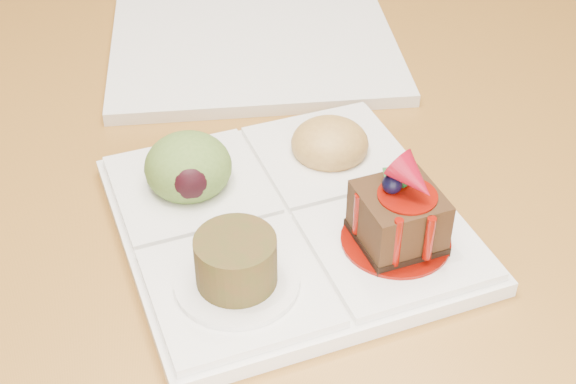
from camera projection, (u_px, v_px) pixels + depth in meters
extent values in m
plane|color=#4F3116|center=(257.00, 359.00, 1.44)|extent=(6.00, 6.00, 0.00)
cylinder|color=black|center=(542.00, 374.00, 1.17)|extent=(0.03, 0.03, 0.40)
cylinder|color=black|center=(488.00, 222.00, 1.43)|extent=(0.03, 0.03, 0.40)
cube|color=white|center=(288.00, 223.00, 0.58)|extent=(0.27, 0.27, 0.01)
cube|color=white|center=(395.00, 244.00, 0.55)|extent=(0.13, 0.13, 0.01)
cube|color=white|center=(237.00, 287.00, 0.52)|extent=(0.13, 0.13, 0.01)
cube|color=white|center=(190.00, 185.00, 0.60)|extent=(0.13, 0.13, 0.01)
cube|color=white|center=(329.00, 153.00, 0.63)|extent=(0.13, 0.13, 0.01)
cylinder|color=#6E0A04|center=(396.00, 240.00, 0.55)|extent=(0.08, 0.08, 0.00)
cube|color=black|center=(396.00, 237.00, 0.55)|extent=(0.06, 0.06, 0.01)
cube|color=#39230F|center=(399.00, 214.00, 0.53)|extent=(0.06, 0.06, 0.03)
cylinder|color=#6E0A04|center=(401.00, 193.00, 0.52)|extent=(0.04, 0.04, 0.00)
sphere|color=black|center=(392.00, 184.00, 0.52)|extent=(0.01, 0.01, 0.01)
cone|color=maroon|center=(414.00, 179.00, 0.51)|extent=(0.04, 0.04, 0.03)
cube|color=#134F19|center=(401.00, 177.00, 0.53)|extent=(0.01, 0.02, 0.01)
cube|color=#134F19|center=(391.00, 177.00, 0.53)|extent=(0.01, 0.01, 0.01)
cylinder|color=#6E0A04|center=(397.00, 242.00, 0.51)|extent=(0.01, 0.01, 0.04)
cylinder|color=#6E0A04|center=(429.00, 238.00, 0.52)|extent=(0.01, 0.01, 0.03)
cylinder|color=#6E0A04|center=(358.00, 214.00, 0.53)|extent=(0.01, 0.01, 0.03)
cylinder|color=white|center=(237.00, 282.00, 0.52)|extent=(0.08, 0.08, 0.00)
cylinder|color=#4B2E15|center=(236.00, 260.00, 0.50)|extent=(0.05, 0.05, 0.03)
cylinder|color=#45280E|center=(235.00, 247.00, 0.50)|extent=(0.04, 0.04, 0.00)
ellipsoid|color=olive|center=(188.00, 167.00, 0.59)|extent=(0.06, 0.06, 0.05)
ellipsoid|color=black|center=(190.00, 183.00, 0.57)|extent=(0.03, 0.02, 0.03)
ellipsoid|color=#BA8E43|center=(330.00, 144.00, 0.63)|extent=(0.06, 0.06, 0.04)
cube|color=#BE4D0D|center=(344.00, 134.00, 0.63)|extent=(0.02, 0.02, 0.01)
cube|color=#407B1A|center=(334.00, 128.00, 0.63)|extent=(0.02, 0.02, 0.01)
cube|color=#BE4D0D|center=(323.00, 133.00, 0.63)|extent=(0.02, 0.02, 0.01)
cube|color=#407B1A|center=(313.00, 136.00, 0.63)|extent=(0.02, 0.02, 0.01)
cube|color=#BE4D0D|center=(316.00, 141.00, 0.62)|extent=(0.02, 0.02, 0.01)
cube|color=#407B1A|center=(326.00, 145.00, 0.62)|extent=(0.02, 0.02, 0.01)
cube|color=#BE4D0D|center=(339.00, 148.00, 0.62)|extent=(0.02, 0.02, 0.01)
cube|color=#407B1A|center=(348.00, 141.00, 0.62)|extent=(0.02, 0.02, 0.01)
cube|color=white|center=(252.00, 36.00, 0.81)|extent=(0.30, 0.30, 0.01)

